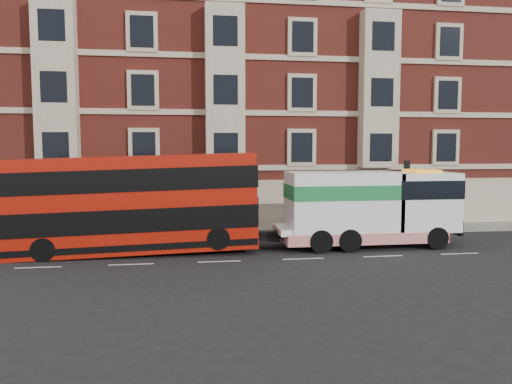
# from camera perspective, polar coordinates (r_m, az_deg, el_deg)

# --- Properties ---
(ground) EXTENTS (120.00, 120.00, 0.00)m
(ground) POSITION_cam_1_polar(r_m,az_deg,el_deg) (23.45, -4.21, -7.94)
(ground) COLOR black
(ground) RESTS_ON ground
(sidewalk) EXTENTS (90.00, 3.00, 0.15)m
(sidewalk) POSITION_cam_1_polar(r_m,az_deg,el_deg) (30.78, -5.20, -4.68)
(sidewalk) COLOR slate
(sidewalk) RESTS_ON ground
(victorian_terrace) EXTENTS (45.00, 12.00, 20.40)m
(victorian_terrace) POSITION_cam_1_polar(r_m,az_deg,el_deg) (38.15, -5.17, 12.26)
(victorian_terrace) COLOR maroon
(victorian_terrace) RESTS_ON ground
(lamp_post_west) EXTENTS (0.35, 0.15, 4.35)m
(lamp_post_west) POSITION_cam_1_polar(r_m,az_deg,el_deg) (29.44, -16.85, -0.21)
(lamp_post_west) COLOR black
(lamp_post_west) RESTS_ON sidewalk
(lamp_post_east) EXTENTS (0.35, 0.15, 4.35)m
(lamp_post_east) POSITION_cam_1_polar(r_m,az_deg,el_deg) (32.12, 16.80, 0.22)
(lamp_post_east) COLOR black
(lamp_post_east) RESTS_ON sidewalk
(double_decker_bus) EXTENTS (12.03, 2.76, 4.87)m
(double_decker_bus) POSITION_cam_1_polar(r_m,az_deg,el_deg) (25.47, -13.71, -1.14)
(double_decker_bus) COLOR #A81609
(double_decker_bus) RESTS_ON ground
(tow_truck) EXTENTS (9.63, 2.85, 4.01)m
(tow_truck) POSITION_cam_1_polar(r_m,az_deg,el_deg) (27.17, 12.55, -1.70)
(tow_truck) COLOR white
(tow_truck) RESTS_ON ground
(pedestrian) EXTENTS (0.81, 0.71, 1.87)m
(pedestrian) POSITION_cam_1_polar(r_m,az_deg,el_deg) (30.70, -15.83, -2.96)
(pedestrian) COLOR #1C1F39
(pedestrian) RESTS_ON sidewalk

